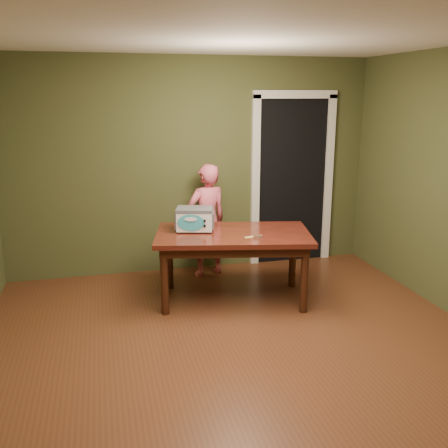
{
  "coord_description": "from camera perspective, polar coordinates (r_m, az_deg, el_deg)",
  "views": [
    {
      "loc": [
        -1.09,
        -3.47,
        2.15
      ],
      "look_at": [
        0.03,
        1.0,
        0.95
      ],
      "focal_mm": 40.0,
      "sensor_mm": 36.0,
      "label": 1
    }
  ],
  "objects": [
    {
      "name": "floor",
      "position": [
        4.23,
        3.06,
        -16.01
      ],
      "size": [
        5.0,
        5.0,
        0.0
      ],
      "primitive_type": "plane",
      "color": "#562E18",
      "rests_on": "ground"
    },
    {
      "name": "room_shell",
      "position": [
        3.67,
        3.42,
        7.61
      ],
      "size": [
        4.52,
        5.02,
        2.61
      ],
      "color": "#434726",
      "rests_on": "ground"
    },
    {
      "name": "doorway",
      "position": [
        6.78,
        6.85,
        5.22
      ],
      "size": [
        1.1,
        0.66,
        2.25
      ],
      "color": "black",
      "rests_on": "ground"
    },
    {
      "name": "dining_table",
      "position": [
        5.24,
        1.04,
        -2.03
      ],
      "size": [
        1.75,
        1.21,
        0.75
      ],
      "rotation": [
        0.0,
        0.0,
        -0.21
      ],
      "color": "#38160C",
      "rests_on": "floor"
    },
    {
      "name": "toy_oven",
      "position": [
        5.26,
        -3.36,
        0.65
      ],
      "size": [
        0.45,
        0.35,
        0.25
      ],
      "rotation": [
        0.0,
        0.0,
        -0.25
      ],
      "color": "#4C4F54",
      "rests_on": "dining_table"
    },
    {
      "name": "baking_pan",
      "position": [
        5.05,
        3.87,
        -1.39
      ],
      "size": [
        0.1,
        0.1,
        0.02
      ],
      "color": "silver",
      "rests_on": "dining_table"
    },
    {
      "name": "spatula",
      "position": [
        5.06,
        3.35,
        -1.46
      ],
      "size": [
        0.18,
        0.05,
        0.01
      ],
      "primitive_type": "cube",
      "rotation": [
        0.0,
        0.0,
        0.16
      ],
      "color": "#FDF36E",
      "rests_on": "dining_table"
    },
    {
      "name": "child",
      "position": [
        5.98,
        -1.94,
        0.39
      ],
      "size": [
        0.57,
        0.45,
        1.37
      ],
      "primitive_type": "imported",
      "rotation": [
        0.0,
        0.0,
        3.42
      ],
      "color": "#E45D74",
      "rests_on": "floor"
    }
  ]
}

